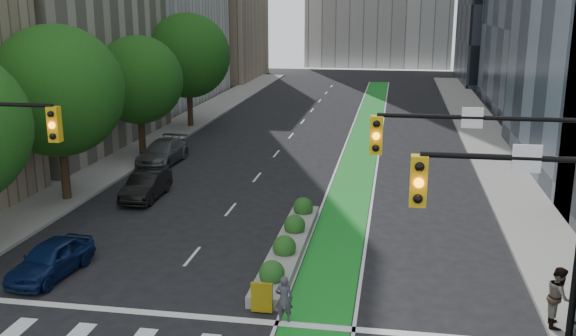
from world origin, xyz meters
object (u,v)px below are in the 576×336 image
(parked_car_left_mid, at_px, (146,186))
(pedestrian_near, at_px, (559,297))
(cyclist, at_px, (284,299))
(parked_car_left_near, at_px, (51,259))
(parked_car_left_far, at_px, (163,152))
(median_planter, at_px, (289,244))

(parked_car_left_mid, relative_size, pedestrian_near, 2.21)
(cyclist, bearing_deg, pedestrian_near, -177.94)
(parked_car_left_near, xyz_separation_m, parked_car_left_mid, (-0.20, 9.66, 0.02))
(cyclist, height_order, parked_car_left_far, cyclist)
(pedestrian_near, bearing_deg, cyclist, 102.44)
(cyclist, relative_size, parked_car_left_mid, 0.37)
(pedestrian_near, bearing_deg, median_planter, 68.59)
(median_planter, distance_m, parked_car_left_near, 8.98)
(median_planter, bearing_deg, parked_car_left_far, 127.60)
(cyclist, relative_size, parked_car_left_far, 0.31)
(parked_car_left_near, relative_size, parked_car_left_mid, 0.94)
(parked_car_left_near, bearing_deg, pedestrian_near, 2.14)
(parked_car_left_near, xyz_separation_m, parked_car_left_far, (-1.96, 16.83, 0.06))
(parked_car_left_mid, xyz_separation_m, pedestrian_near, (17.50, -10.78, 0.41))
(parked_car_left_far, bearing_deg, parked_car_left_mid, -74.48)
(cyclist, distance_m, parked_car_left_far, 21.81)
(parked_car_left_far, bearing_deg, pedestrian_near, -41.28)
(parked_car_left_near, distance_m, pedestrian_near, 17.34)
(median_planter, height_order, parked_car_left_far, parked_car_left_far)
(cyclist, relative_size, pedestrian_near, 0.81)
(cyclist, height_order, parked_car_left_mid, cyclist)
(cyclist, xyz_separation_m, pedestrian_near, (8.30, 0.90, 0.32))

